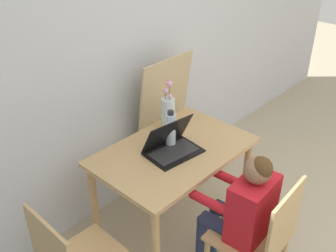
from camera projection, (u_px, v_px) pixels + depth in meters
The scene contains 8 objects.
wall_back at pixel (125, 44), 2.73m from camera, with size 6.40×0.05×2.50m.
dining_table at pixel (174, 163), 2.59m from camera, with size 1.03×0.67×0.72m.
chair_occupied at pixel (259, 238), 2.26m from camera, with size 0.42×0.42×0.84m.
person_seated at pixel (243, 208), 2.24m from camera, with size 0.33×0.44×0.97m.
laptop at pixel (171, 145), 2.49m from camera, with size 0.37×0.28×0.22m.
flower_vase at pixel (168, 112), 2.70m from camera, with size 0.09×0.09×0.36m.
water_bottle at pixel (171, 129), 2.53m from camera, with size 0.07×0.07×0.25m.
cardboard_panel at pixel (162, 124), 3.12m from camera, with size 0.51×0.17×1.14m.
Camera 1 is at (-1.73, 0.21, 2.13)m, focal length 42.00 mm.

